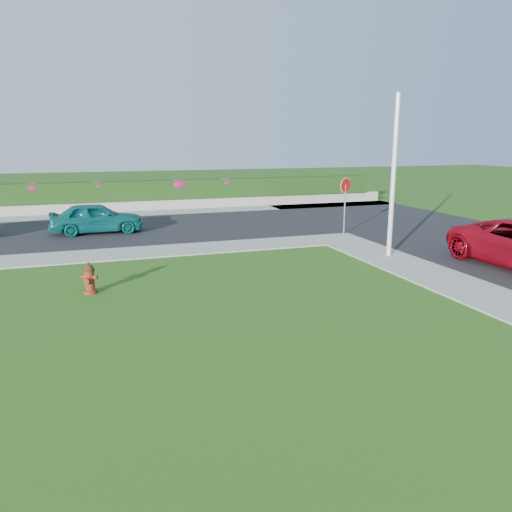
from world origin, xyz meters
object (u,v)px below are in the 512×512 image
object	(u,v)px
utility_pole	(393,177)
stop_sign	(345,193)
sedan_teal	(96,218)
fire_hydrant	(89,279)

from	to	relation	value
utility_pole	stop_sign	world-z (taller)	utility_pole
sedan_teal	utility_pole	xyz separation A→B (m)	(9.54, -7.85, 2.04)
utility_pole	stop_sign	xyz separation A→B (m)	(0.46, 4.10, -0.93)
fire_hydrant	stop_sign	bearing A→B (deg)	50.55
sedan_teal	stop_sign	size ratio (longest dim) A/B	1.58
fire_hydrant	sedan_teal	size ratio (longest dim) A/B	0.22
fire_hydrant	sedan_teal	xyz separation A→B (m)	(0.42, 9.03, 0.30)
sedan_teal	stop_sign	world-z (taller)	stop_sign
fire_hydrant	utility_pole	size ratio (longest dim) A/B	0.15
utility_pole	stop_sign	distance (m)	4.22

